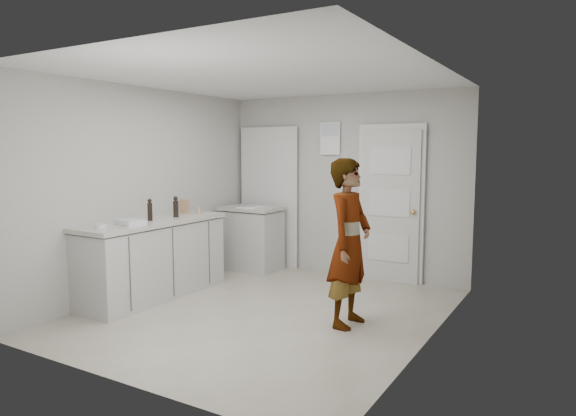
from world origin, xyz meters
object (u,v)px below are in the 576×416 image
Objects in this scene: cake_mix_box at (184,206)px; oil_cruet_b at (150,210)px; spice_jar at (199,210)px; egg_bowl at (101,226)px; baking_dish at (131,222)px; person at (349,243)px; oil_cruet_a at (176,207)px.

oil_cruet_b is (0.12, -0.72, 0.03)m from cake_mix_box.
oil_cruet_b is at bearing -94.39° from spice_jar.
oil_cruet_b reaches higher than egg_bowl.
cake_mix_box is 2.14× the size of spice_jar.
oil_cruet_b reaches higher than spice_jar.
baking_dish is 0.35m from egg_bowl.
oil_cruet_b reaches higher than cake_mix_box.
spice_jar reaches higher than baking_dish.
oil_cruet_b is at bearing -89.73° from cake_mix_box.
egg_bowl is (-0.07, -1.48, -0.02)m from spice_jar.
spice_jar is at bearing 79.36° from person.
oil_cruet_b is 0.36m from baking_dish.
person is 2.42m from baking_dish.
egg_bowl is (-0.07, -1.06, -0.10)m from oil_cruet_a.
person reaches higher than egg_bowl.
baking_dish is at bearing -90.30° from oil_cruet_a.
oil_cruet_b is at bearing 88.95° from egg_bowl.
cake_mix_box is 1.42m from egg_bowl.
egg_bowl is at bearing 113.78° from person.
person is 19.76× the size of spice_jar.
cake_mix_box reaches higher than baking_dish.
person is at bearing 7.64° from oil_cruet_b.
egg_bowl is (-2.39, -1.01, 0.12)m from person.
oil_cruet_a is (0.17, -0.35, 0.03)m from cake_mix_box.
person reaches higher than oil_cruet_a.
spice_jar is 1.48m from egg_bowl.
baking_dish is 3.09× the size of egg_bowl.
cake_mix_box reaches higher than egg_bowl.
person is at bearing -1.35° from oil_cruet_a.
person is at bearing 15.90° from baking_dish.
spice_jar is 0.32× the size of oil_cruet_a.
spice_jar is (0.18, 0.07, -0.05)m from cake_mix_box.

